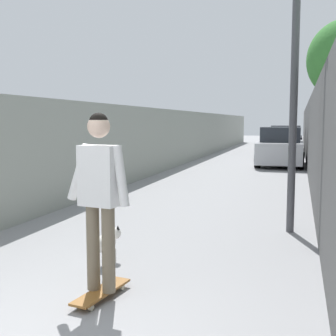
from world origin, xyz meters
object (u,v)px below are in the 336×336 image
object	(u,v)px
skateboard	(101,292)
dog	(107,242)
car_near	(281,148)
car_far	(286,141)
lamp_post	(296,28)
person_skateboarder	(100,188)

from	to	relation	value
skateboard	dog	world-z (taller)	dog
car_near	dog	bearing A→B (deg)	173.38
skateboard	dog	distance (m)	1.10
dog	car_far	bearing A→B (deg)	-4.42
lamp_post	person_skateboarder	xyz separation A→B (m)	(-3.32, 1.74, -2.06)
lamp_post	skateboard	bearing A→B (deg)	152.30
car_near	car_far	size ratio (longest dim) A/B	1.01
skateboard	car_far	size ratio (longest dim) A/B	0.21
lamp_post	car_far	size ratio (longest dim) A/B	1.22
person_skateboarder	dog	xyz separation A→B (m)	(1.01, 0.40, -0.84)
lamp_post	person_skateboarder	bearing A→B (deg)	152.30
lamp_post	dog	xyz separation A→B (m)	(-2.31, 2.14, -2.91)
lamp_post	person_skateboarder	world-z (taller)	lamp_post
lamp_post	car_near	xyz separation A→B (m)	(10.96, 0.60, -2.47)
person_skateboarder	dog	world-z (taller)	person_skateboarder
car_far	dog	bearing A→B (deg)	175.58
person_skateboarder	car_near	xyz separation A→B (m)	(14.28, -1.14, -0.40)
dog	person_skateboarder	bearing A→B (deg)	-158.53
person_skateboarder	dog	bearing A→B (deg)	21.47
car_far	skateboard	bearing A→B (deg)	176.87
skateboard	dog	size ratio (longest dim) A/B	0.64
car_near	car_far	distance (m)	6.65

